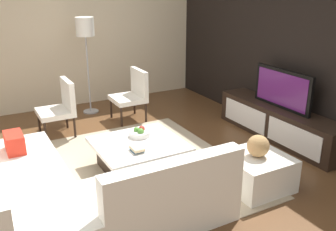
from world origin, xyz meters
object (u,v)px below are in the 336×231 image
at_px(ottoman, 256,172).
at_px(decorative_ball, 258,146).
at_px(sectional_couch, 74,192).
at_px(floor_lamp, 85,33).
at_px(fruit_bowl, 140,133).
at_px(television, 282,89).
at_px(coffee_table, 139,155).
at_px(book_stack, 137,149).
at_px(accent_chair_near, 61,105).
at_px(media_console, 279,123).
at_px(accent_chair_far, 133,92).

distance_m(ottoman, decorative_ball, 0.33).
xyz_separation_m(sectional_couch, ottoman, (0.45, 2.02, -0.08)).
distance_m(floor_lamp, fruit_bowl, 2.51).
bearing_deg(television, decorative_ball, -53.39).
bearing_deg(coffee_table, book_stack, -28.37).
xyz_separation_m(television, decorative_ball, (0.95, -1.28, -0.26)).
bearing_deg(accent_chair_near, book_stack, 10.46).
relative_size(media_console, decorative_ball, 8.80).
distance_m(media_console, decorative_ball, 1.61).
height_order(coffee_table, decorative_ball, decorative_ball).
bearing_deg(coffee_table, accent_chair_far, 158.26).
height_order(sectional_couch, fruit_bowl, sectional_couch).
relative_size(sectional_couch, fruit_bowl, 8.41).
bearing_deg(decorative_ball, book_stack, -125.81).
xyz_separation_m(sectional_couch, floor_lamp, (-3.07, 1.15, 1.17)).
relative_size(fruit_bowl, book_stack, 1.45).
relative_size(media_console, accent_chair_far, 2.60).
height_order(media_console, ottoman, media_console).
distance_m(coffee_table, fruit_bowl, 0.30).
distance_m(television, floor_lamp, 3.41).
distance_m(ottoman, fruit_bowl, 1.55).
height_order(floor_lamp, decorative_ball, floor_lamp).
height_order(ottoman, fruit_bowl, fruit_bowl).
xyz_separation_m(television, fruit_bowl, (-0.28, -2.20, -0.36)).
height_order(sectional_couch, book_stack, sectional_couch).
relative_size(floor_lamp, fruit_bowl, 6.11).
relative_size(sectional_couch, ottoman, 3.36).
bearing_deg(accent_chair_near, floor_lamp, 136.41).
xyz_separation_m(media_console, decorative_ball, (0.95, -1.28, 0.28)).
relative_size(media_console, sectional_couch, 0.96).
relative_size(television, ottoman, 1.55).
distance_m(coffee_table, decorative_ball, 1.50).
relative_size(decorative_ball, book_stack, 1.33).
bearing_deg(coffee_table, ottoman, 44.24).
xyz_separation_m(coffee_table, accent_chair_near, (-1.66, -0.56, 0.29)).
xyz_separation_m(media_console, television, (0.00, 0.00, 0.54)).
distance_m(accent_chair_far, book_stack, 2.16).
bearing_deg(sectional_couch, coffee_table, 120.94).
bearing_deg(television, accent_chair_near, -121.61).
bearing_deg(accent_chair_far, coffee_table, -16.91).
height_order(floor_lamp, accent_chair_far, floor_lamp).
bearing_deg(ottoman, book_stack, -125.81).
height_order(media_console, television, television).
bearing_deg(sectional_couch, fruit_bowl, 125.27).
bearing_deg(sectional_couch, decorative_ball, 77.47).
xyz_separation_m(sectional_couch, accent_chair_near, (-2.25, 0.44, 0.21)).
height_order(television, fruit_bowl, television).
height_order(accent_chair_near, fruit_bowl, accent_chair_near).
bearing_deg(coffee_table, decorative_ball, 44.24).
xyz_separation_m(ottoman, decorative_ball, (0.00, 0.00, 0.33)).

